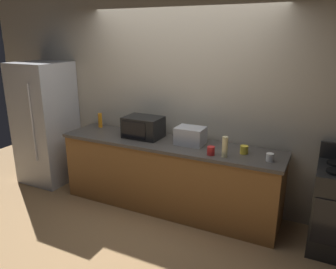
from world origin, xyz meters
The scene contains 11 objects.
ground_plane centered at (0.00, 0.00, 0.00)m, with size 8.00×8.00×0.00m, color #A87F51.
back_wall centered at (0.00, 0.81, 1.35)m, with size 6.40×0.10×2.70m, color #B2A893.
counter_run centered at (0.00, 0.40, 0.45)m, with size 2.84×0.64×0.90m.
refrigerator centered at (-2.05, 0.40, 0.90)m, with size 0.72×0.73×1.80m.
microwave centered at (-0.38, 0.45, 1.04)m, with size 0.48×0.35×0.27m.
toaster_oven centered at (0.27, 0.46, 1.01)m, with size 0.34×0.26×0.21m, color #B7BABF.
bottle_hand_soap centered at (0.77, 0.22, 1.01)m, with size 0.06×0.06×0.23m, color beige.
bottle_dish_soap centered at (-1.18, 0.59, 1.00)m, with size 0.06×0.06×0.20m, color orange.
mug_yellow centered at (0.94, 0.42, 0.95)m, with size 0.09×0.09×0.09m, color yellow.
mug_white centered at (1.24, 0.31, 0.94)m, with size 0.08×0.08×0.09m, color white.
mug_red centered at (0.62, 0.21, 0.95)m, with size 0.08×0.08×0.10m, color red.
Camera 1 is at (1.72, -3.06, 2.18)m, focal length 35.22 mm.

